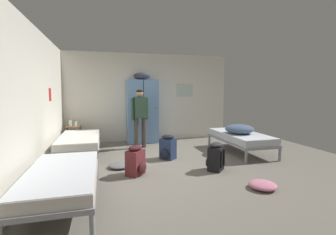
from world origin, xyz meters
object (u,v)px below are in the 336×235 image
(shelf_unit, at_px, (74,134))
(clothes_pile_pink, at_px, (263,185))
(water_bottle, at_px, (70,123))
(lotion_bottle, at_px, (76,124))
(bed_left_front, at_px, (62,177))
(backpack_maroon, at_px, (136,161))
(person_traveler, at_px, (140,113))
(backpack_navy, at_px, (168,148))
(bed_right, at_px, (240,137))
(bedding_heap, at_px, (239,129))
(locker_bank, at_px, (142,110))
(clothes_pile_grey, at_px, (119,165))
(backpack_black, at_px, (215,157))
(bed_left_rear, at_px, (79,140))

(shelf_unit, bearing_deg, clothes_pile_pink, -50.74)
(water_bottle, bearing_deg, lotion_bottle, -21.80)
(bed_left_front, xyz_separation_m, backpack_maroon, (1.11, 0.93, -0.12))
(shelf_unit, relative_size, bed_left_front, 0.30)
(person_traveler, bearing_deg, backpack_navy, -70.55)
(bed_left_front, relative_size, backpack_maroon, 3.45)
(bed_right, bearing_deg, backpack_maroon, -159.81)
(bedding_heap, bearing_deg, locker_bank, 138.29)
(bed_right, bearing_deg, shelf_unit, 156.77)
(person_traveler, height_order, clothes_pile_grey, person_traveler)
(shelf_unit, distance_m, backpack_black, 4.08)
(clothes_pile_grey, xyz_separation_m, clothes_pile_pink, (2.11, -1.66, 0.01))
(locker_bank, bearing_deg, backpack_black, -71.95)
(backpack_maroon, bearing_deg, backpack_black, -4.63)
(bed_right, bearing_deg, bed_left_rear, 170.98)
(bed_right, height_order, bed_left_rear, same)
(bedding_heap, xyz_separation_m, person_traveler, (-2.28, 1.18, 0.34))
(backpack_maroon, bearing_deg, shelf_unit, 116.09)
(person_traveler, xyz_separation_m, water_bottle, (-1.83, 0.67, -0.29))
(bedding_heap, distance_m, clothes_pile_pink, 2.31)
(shelf_unit, bearing_deg, locker_bank, 1.44)
(lotion_bottle, distance_m, backpack_black, 4.02)
(shelf_unit, relative_size, water_bottle, 2.91)
(water_bottle, distance_m, backpack_navy, 2.99)
(lotion_bottle, xyz_separation_m, backpack_black, (2.81, -2.85, -0.38))
(backpack_navy, relative_size, backpack_maroon, 1.00)
(backpack_navy, xyz_separation_m, clothes_pile_pink, (1.01, -2.03, -0.20))
(bed_right, height_order, clothes_pile_grey, bed_right)
(bed_right, relative_size, backpack_maroon, 3.45)
(person_traveler, bearing_deg, lotion_bottle, 160.12)
(bed_right, xyz_separation_m, bed_left_front, (-3.85, -1.94, 0.00))
(bed_left_front, height_order, clothes_pile_pink, bed_left_front)
(bed_right, relative_size, bedding_heap, 2.71)
(backpack_navy, height_order, clothes_pile_pink, backpack_navy)
(bed_left_front, xyz_separation_m, backpack_black, (2.63, 0.80, -0.12))
(backpack_navy, height_order, backpack_maroon, same)
(locker_bank, relative_size, backpack_black, 3.76)
(locker_bank, xyz_separation_m, clothes_pile_pink, (1.28, -3.97, -0.91))
(lotion_bottle, xyz_separation_m, backpack_maroon, (1.29, -2.73, -0.38))
(person_traveler, relative_size, water_bottle, 8.00)
(person_traveler, height_order, backpack_black, person_traveler)
(bedding_heap, bearing_deg, lotion_bottle, 155.67)
(bedding_heap, bearing_deg, person_traveler, 152.58)
(bed_left_front, height_order, lotion_bottle, lotion_bottle)
(water_bottle, bearing_deg, backpack_navy, -40.08)
(lotion_bottle, bearing_deg, backpack_maroon, -64.77)
(bed_left_front, distance_m, bedding_heap, 4.22)
(clothes_pile_pink, bearing_deg, backpack_black, 107.48)
(shelf_unit, xyz_separation_m, backpack_black, (2.88, -2.89, -0.09))
(bed_right, xyz_separation_m, backpack_navy, (-1.91, -0.13, -0.12))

